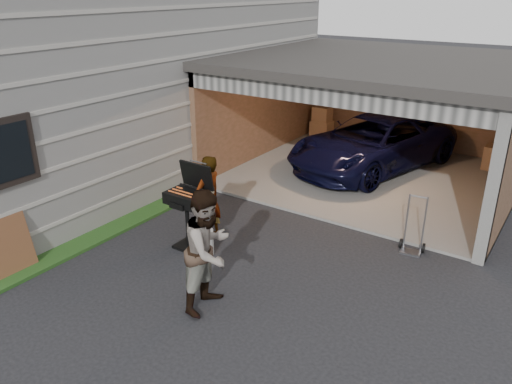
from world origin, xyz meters
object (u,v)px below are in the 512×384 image
plywood_panel (5,248)px  hand_truck (412,241)px  woman (208,198)px  man (209,250)px  minivan (373,145)px  propane_tank (205,242)px  bbq_grill (188,200)px

plywood_panel → hand_truck: 6.89m
woman → man: man is taller
minivan → man: 6.91m
minivan → plywood_panel: 8.64m
minivan → propane_tank: size_ratio=10.26×
man → woman: bearing=35.1°
man → plywood_panel: size_ratio=1.83×
hand_truck → woman: bearing=-161.0°
minivan → bbq_grill: bearing=-85.7°
man → propane_tank: 1.69m
minivan → woman: woman is taller
minivan → woman: bearing=-85.6°
man → minivan: bearing=-1.9°
minivan → hand_truck: minivan is taller
plywood_panel → man: bearing=20.4°
man → propane_tank: man is taller
bbq_grill → propane_tank: size_ratio=3.30×
minivan → hand_truck: bearing=-42.2°
woman → plywood_panel: 3.45m
minivan → woman: (-1.06, -5.25, 0.15)m
plywood_panel → hand_truck: bearing=40.8°
minivan → propane_tank: minivan is taller
woman → bbq_grill: bearing=-11.4°
woman → hand_truck: woman is taller
bbq_grill → hand_truck: bearing=31.3°
plywood_panel → hand_truck: size_ratio=0.94×
minivan → hand_truck: size_ratio=4.44×
minivan → man: size_ratio=2.58×
man → propane_tank: size_ratio=3.97×
minivan → propane_tank: (-0.75, -5.76, -0.43)m
man → propane_tank: bearing=38.2°
woman → propane_tank: size_ratio=3.49×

